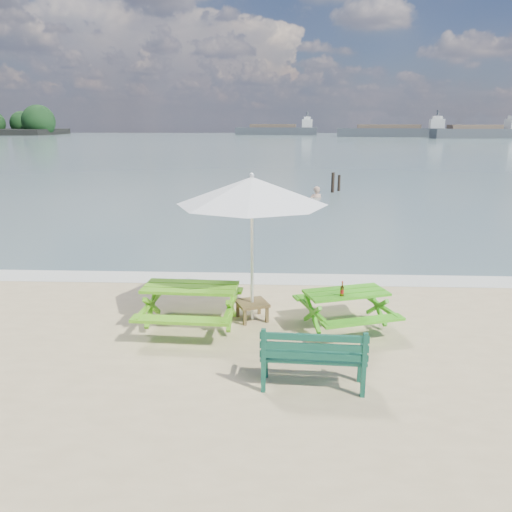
{
  "coord_description": "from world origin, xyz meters",
  "views": [
    {
      "loc": [
        0.19,
        -6.76,
        3.63
      ],
      "look_at": [
        -0.25,
        3.0,
        1.0
      ],
      "focal_mm": 35.0,
      "sensor_mm": 36.0,
      "label": 1
    }
  ],
  "objects_px": {
    "picnic_table_left": "(191,308)",
    "patio_umbrella": "(252,191)",
    "beer_bottle": "(342,291)",
    "side_table": "(252,310)",
    "picnic_table_right": "(345,310)",
    "swimmer": "(316,205)",
    "park_bench": "(313,368)"
  },
  "relations": [
    {
      "from": "picnic_table_left",
      "to": "patio_umbrella",
      "type": "distance_m",
      "value": 2.37
    },
    {
      "from": "picnic_table_right",
      "to": "side_table",
      "type": "bearing_deg",
      "value": 169.67
    },
    {
      "from": "park_bench",
      "to": "patio_umbrella",
      "type": "distance_m",
      "value": 3.41
    },
    {
      "from": "picnic_table_left",
      "to": "beer_bottle",
      "type": "bearing_deg",
      "value": -2.76
    },
    {
      "from": "beer_bottle",
      "to": "patio_umbrella",
      "type": "bearing_deg",
      "value": 160.99
    },
    {
      "from": "side_table",
      "to": "beer_bottle",
      "type": "bearing_deg",
      "value": -19.01
    },
    {
      "from": "park_bench",
      "to": "picnic_table_right",
      "type": "bearing_deg",
      "value": 71.15
    },
    {
      "from": "beer_bottle",
      "to": "picnic_table_right",
      "type": "bearing_deg",
      "value": 65.62
    },
    {
      "from": "park_bench",
      "to": "beer_bottle",
      "type": "distance_m",
      "value": 2.05
    },
    {
      "from": "beer_bottle",
      "to": "swimmer",
      "type": "distance_m",
      "value": 16.58
    },
    {
      "from": "patio_umbrella",
      "to": "park_bench",
      "type": "bearing_deg",
      "value": -68.04
    },
    {
      "from": "swimmer",
      "to": "picnic_table_left",
      "type": "bearing_deg",
      "value": -101.81
    },
    {
      "from": "side_table",
      "to": "beer_bottle",
      "type": "height_order",
      "value": "beer_bottle"
    },
    {
      "from": "side_table",
      "to": "swimmer",
      "type": "height_order",
      "value": "swimmer"
    },
    {
      "from": "picnic_table_left",
      "to": "picnic_table_right",
      "type": "bearing_deg",
      "value": 2.27
    },
    {
      "from": "picnic_table_left",
      "to": "patio_umbrella",
      "type": "height_order",
      "value": "patio_umbrella"
    },
    {
      "from": "picnic_table_left",
      "to": "patio_umbrella",
      "type": "bearing_deg",
      "value": 21.28
    },
    {
      "from": "beer_bottle",
      "to": "swimmer",
      "type": "height_order",
      "value": "beer_bottle"
    },
    {
      "from": "picnic_table_left",
      "to": "beer_bottle",
      "type": "height_order",
      "value": "beer_bottle"
    },
    {
      "from": "beer_bottle",
      "to": "park_bench",
      "type": "bearing_deg",
      "value": -108.12
    },
    {
      "from": "patio_umbrella",
      "to": "beer_bottle",
      "type": "height_order",
      "value": "patio_umbrella"
    },
    {
      "from": "picnic_table_right",
      "to": "side_table",
      "type": "xyz_separation_m",
      "value": [
        -1.71,
        0.31,
        -0.15
      ]
    },
    {
      "from": "picnic_table_left",
      "to": "park_bench",
      "type": "bearing_deg",
      "value": -44.29
    },
    {
      "from": "beer_bottle",
      "to": "picnic_table_left",
      "type": "bearing_deg",
      "value": 177.24
    },
    {
      "from": "picnic_table_right",
      "to": "swimmer",
      "type": "xyz_separation_m",
      "value": [
        0.64,
        16.28,
        -0.72
      ]
    },
    {
      "from": "side_table",
      "to": "swimmer",
      "type": "relative_size",
      "value": 0.38
    },
    {
      "from": "park_bench",
      "to": "patio_umbrella",
      "type": "xyz_separation_m",
      "value": [
        -0.98,
        2.44,
        2.17
      ]
    },
    {
      "from": "picnic_table_right",
      "to": "swimmer",
      "type": "height_order",
      "value": "picnic_table_right"
    },
    {
      "from": "side_table",
      "to": "beer_bottle",
      "type": "distance_m",
      "value": 1.79
    },
    {
      "from": "picnic_table_left",
      "to": "park_bench",
      "type": "distance_m",
      "value": 2.89
    },
    {
      "from": "patio_umbrella",
      "to": "swimmer",
      "type": "relative_size",
      "value": 1.91
    },
    {
      "from": "picnic_table_right",
      "to": "park_bench",
      "type": "bearing_deg",
      "value": -108.85
    }
  ]
}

